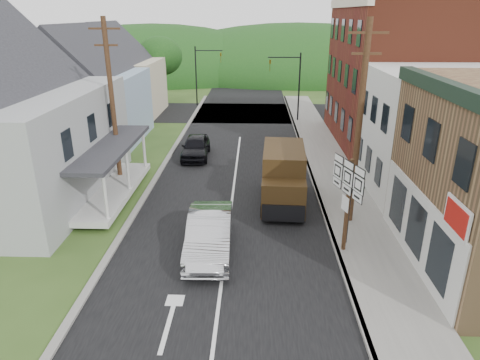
# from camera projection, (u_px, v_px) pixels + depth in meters

# --- Properties ---
(ground) EXTENTS (120.00, 120.00, 0.00)m
(ground) POSITION_uv_depth(u_px,v_px,m) (224.00, 261.00, 16.88)
(ground) COLOR #2D4719
(ground) RESTS_ON ground
(road) EXTENTS (9.00, 90.00, 0.02)m
(road) POSITION_uv_depth(u_px,v_px,m) (236.00, 173.00, 26.19)
(road) COLOR black
(road) RESTS_ON ground
(cross_road) EXTENTS (60.00, 9.00, 0.02)m
(cross_road) POSITION_uv_depth(u_px,v_px,m) (243.00, 113.00, 42.02)
(cross_road) COLOR black
(cross_road) RESTS_ON ground
(sidewalk_right) EXTENTS (2.80, 55.00, 0.15)m
(sidewalk_right) POSITION_uv_depth(u_px,v_px,m) (338.00, 185.00, 24.11)
(sidewalk_right) COLOR slate
(sidewalk_right) RESTS_ON ground
(curb_right) EXTENTS (0.20, 55.00, 0.15)m
(curb_right) POSITION_uv_depth(u_px,v_px,m) (314.00, 185.00, 24.16)
(curb_right) COLOR slate
(curb_right) RESTS_ON ground
(curb_left) EXTENTS (0.30, 55.00, 0.12)m
(curb_left) POSITION_uv_depth(u_px,v_px,m) (153.00, 183.00, 24.46)
(curb_left) COLOR slate
(curb_left) RESTS_ON ground
(storefront_white) EXTENTS (8.00, 7.00, 6.50)m
(storefront_white) POSITION_uv_depth(u_px,v_px,m) (449.00, 134.00, 22.32)
(storefront_white) COLOR silver
(storefront_white) RESTS_ON ground
(storefront_red) EXTENTS (8.00, 12.00, 10.00)m
(storefront_red) POSITION_uv_depth(u_px,v_px,m) (397.00, 75.00, 30.53)
(storefront_red) COLOR maroon
(storefront_red) RESTS_ON ground
(house_blue) EXTENTS (7.14, 8.16, 7.28)m
(house_blue) POSITION_uv_depth(u_px,v_px,m) (92.00, 92.00, 31.72)
(house_blue) COLOR #93A8C8
(house_blue) RESTS_ON ground
(house_cream) EXTENTS (7.14, 8.16, 7.28)m
(house_cream) POSITION_uv_depth(u_px,v_px,m) (121.00, 75.00, 40.12)
(house_cream) COLOR beige
(house_cream) RESTS_ON ground
(utility_pole_right) EXTENTS (1.60, 0.26, 9.00)m
(utility_pole_right) POSITION_uv_depth(u_px,v_px,m) (359.00, 125.00, 18.27)
(utility_pole_right) COLOR #472D19
(utility_pole_right) RESTS_ON ground
(utility_pole_left) EXTENTS (1.60, 0.26, 9.00)m
(utility_pole_left) POSITION_uv_depth(u_px,v_px,m) (112.00, 103.00, 22.85)
(utility_pole_left) COLOR #472D19
(utility_pole_left) RESTS_ON ground
(traffic_signal_right) EXTENTS (2.87, 0.20, 6.00)m
(traffic_signal_right) POSITION_uv_depth(u_px,v_px,m) (291.00, 79.00, 37.26)
(traffic_signal_right) COLOR black
(traffic_signal_right) RESTS_ON ground
(traffic_signal_left) EXTENTS (2.87, 0.20, 6.00)m
(traffic_signal_left) POSITION_uv_depth(u_px,v_px,m) (203.00, 69.00, 44.05)
(traffic_signal_left) COLOR black
(traffic_signal_left) RESTS_ON ground
(tree_left_c) EXTENTS (5.80, 5.80, 8.41)m
(tree_left_c) POSITION_uv_depth(u_px,v_px,m) (2.00, 56.00, 33.96)
(tree_left_c) COLOR #382616
(tree_left_c) RESTS_ON ground
(tree_left_d) EXTENTS (4.80, 4.80, 6.94)m
(tree_left_d) POSITION_uv_depth(u_px,v_px,m) (160.00, 56.00, 45.19)
(tree_left_d) COLOR #382616
(tree_left_d) RESTS_ON ground
(forested_ridge) EXTENTS (90.00, 30.00, 16.00)m
(forested_ridge) POSITION_uv_depth(u_px,v_px,m) (248.00, 75.00, 68.09)
(forested_ridge) COLOR #103811
(forested_ridge) RESTS_ON ground
(silver_sedan) EXTENTS (1.89, 5.02, 1.64)m
(silver_sedan) POSITION_uv_depth(u_px,v_px,m) (210.00, 234.00, 17.23)
(silver_sedan) COLOR #B1B1B6
(silver_sedan) RESTS_ON ground
(dark_sedan) EXTENTS (1.86, 4.38, 1.48)m
(dark_sedan) POSITION_uv_depth(u_px,v_px,m) (196.00, 147.00, 28.71)
(dark_sedan) COLOR black
(dark_sedan) RESTS_ON ground
(delivery_van) EXTENTS (2.32, 5.16, 2.83)m
(delivery_van) POSITION_uv_depth(u_px,v_px,m) (283.00, 177.00, 21.47)
(delivery_van) COLOR #301F0D
(delivery_van) RESTS_ON ground
(route_sign_cluster) EXTENTS (0.76, 2.12, 3.87)m
(route_sign_cluster) POSITION_uv_depth(u_px,v_px,m) (347.00, 193.00, 16.49)
(route_sign_cluster) COLOR #472D19
(route_sign_cluster) RESTS_ON sidewalk_right
(warning_sign) EXTENTS (0.29, 0.77, 2.92)m
(warning_sign) POSITION_uv_depth(u_px,v_px,m) (349.00, 202.00, 17.26)
(warning_sign) COLOR black
(warning_sign) RESTS_ON sidewalk_right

